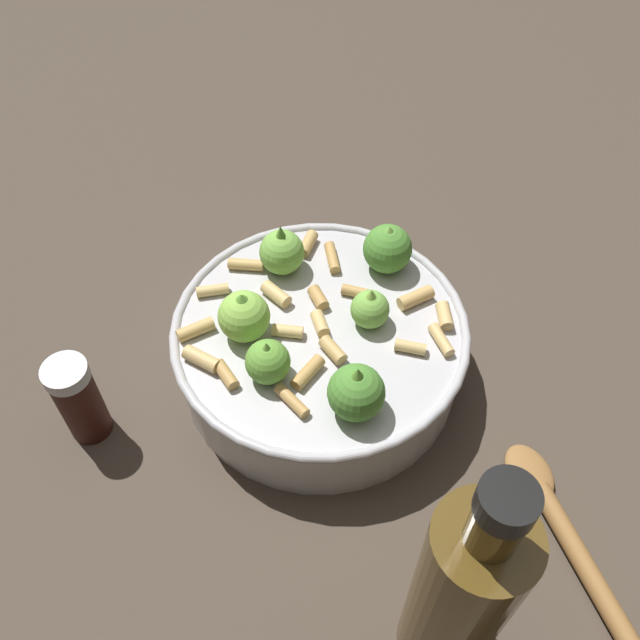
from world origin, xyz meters
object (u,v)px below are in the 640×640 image
cooking_pan (320,343)px  pepper_shaker (79,400)px  olive_oil_bottle (461,594)px  wooden_spoon (581,559)px

cooking_pan → pepper_shaker: cooking_pan is taller
olive_oil_bottle → wooden_spoon: bearing=-24.4°
olive_oil_bottle → wooden_spoon: (0.11, -0.05, -0.09)m
olive_oil_bottle → pepper_shaker: bearing=98.7°
pepper_shaker → olive_oil_bottle: size_ratio=0.37×
cooking_pan → wooden_spoon: size_ratio=1.21×
olive_oil_bottle → cooking_pan: bearing=59.9°
wooden_spoon → cooking_pan: bearing=87.7°
cooking_pan → olive_oil_bottle: 0.26m
wooden_spoon → olive_oil_bottle: bearing=155.6°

